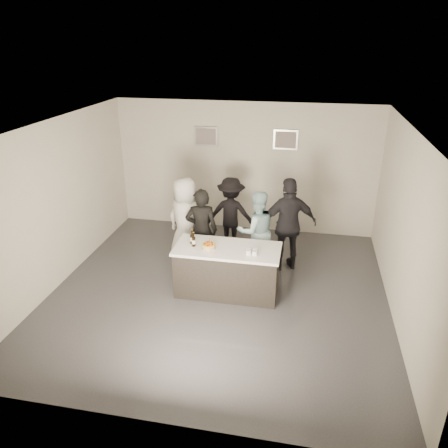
# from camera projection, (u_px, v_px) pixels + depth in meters

# --- Properties ---
(floor) EXTENTS (6.00, 6.00, 0.00)m
(floor) POSITION_uv_depth(u_px,v_px,m) (219.00, 292.00, 7.98)
(floor) COLOR #3D3D42
(floor) RESTS_ON ground
(ceiling) EXTENTS (6.00, 6.00, 0.00)m
(ceiling) POSITION_uv_depth(u_px,v_px,m) (218.00, 128.00, 6.78)
(ceiling) COLOR white
(wall_back) EXTENTS (6.00, 0.04, 3.00)m
(wall_back) POSITION_uv_depth(u_px,v_px,m) (245.00, 168.00, 10.08)
(wall_back) COLOR beige
(wall_back) RESTS_ON ground
(wall_front) EXTENTS (6.00, 0.04, 3.00)m
(wall_front) POSITION_uv_depth(u_px,v_px,m) (161.00, 322.00, 4.68)
(wall_front) COLOR beige
(wall_front) RESTS_ON ground
(wall_left) EXTENTS (0.04, 6.00, 3.00)m
(wall_left) POSITION_uv_depth(u_px,v_px,m) (57.00, 204.00, 7.91)
(wall_left) COLOR beige
(wall_left) RESTS_ON ground
(wall_right) EXTENTS (0.04, 6.00, 3.00)m
(wall_right) POSITION_uv_depth(u_px,v_px,m) (405.00, 231.00, 6.85)
(wall_right) COLOR beige
(wall_right) RESTS_ON ground
(picture_left) EXTENTS (0.54, 0.04, 0.44)m
(picture_left) POSITION_uv_depth(u_px,v_px,m) (206.00, 136.00, 9.93)
(picture_left) COLOR #B2B2B7
(picture_left) RESTS_ON wall_back
(picture_right) EXTENTS (0.54, 0.04, 0.44)m
(picture_right) POSITION_uv_depth(u_px,v_px,m) (286.00, 140.00, 9.61)
(picture_right) COLOR #B2B2B7
(picture_right) RESTS_ON wall_back
(bar_counter) EXTENTS (1.86, 0.86, 0.90)m
(bar_counter) POSITION_uv_depth(u_px,v_px,m) (227.00, 270.00, 7.82)
(bar_counter) COLOR white
(bar_counter) RESTS_ON ground
(cake) EXTENTS (0.23, 0.23, 0.07)m
(cake) POSITION_uv_depth(u_px,v_px,m) (209.00, 247.00, 7.60)
(cake) COLOR yellow
(cake) RESTS_ON bar_counter
(beer_bottle_a) EXTENTS (0.07, 0.07, 0.26)m
(beer_bottle_a) POSITION_uv_depth(u_px,v_px,m) (192.00, 237.00, 7.75)
(beer_bottle_a) COLOR black
(beer_bottle_a) RESTS_ON bar_counter
(beer_bottle_b) EXTENTS (0.07, 0.07, 0.26)m
(beer_bottle_b) POSITION_uv_depth(u_px,v_px,m) (194.00, 239.00, 7.65)
(beer_bottle_b) COLOR black
(beer_bottle_b) RESTS_ON bar_counter
(tumbler_cluster) EXTENTS (0.19, 0.19, 0.08)m
(tumbler_cluster) POSITION_uv_depth(u_px,v_px,m) (252.00, 251.00, 7.43)
(tumbler_cluster) COLOR orange
(tumbler_cluster) RESTS_ON bar_counter
(candles) EXTENTS (0.24, 0.08, 0.01)m
(candles) POSITION_uv_depth(u_px,v_px,m) (211.00, 253.00, 7.43)
(candles) COLOR pink
(candles) RESTS_ON bar_counter
(person_main_black) EXTENTS (0.69, 0.52, 1.71)m
(person_main_black) POSITION_uv_depth(u_px,v_px,m) (202.00, 231.00, 8.42)
(person_main_black) COLOR black
(person_main_black) RESTS_ON ground
(person_main_blue) EXTENTS (0.98, 0.89, 1.63)m
(person_main_blue) POSITION_uv_depth(u_px,v_px,m) (257.00, 231.00, 8.49)
(person_main_blue) COLOR #A0CAD2
(person_main_blue) RESTS_ON ground
(person_guest_left) EXTENTS (1.01, 0.83, 1.77)m
(person_guest_left) POSITION_uv_depth(u_px,v_px,m) (186.00, 220.00, 8.80)
(person_guest_left) COLOR silver
(person_guest_left) RESTS_ON ground
(person_guest_right) EXTENTS (1.19, 0.79, 1.88)m
(person_guest_right) POSITION_uv_depth(u_px,v_px,m) (289.00, 225.00, 8.46)
(person_guest_right) COLOR black
(person_guest_right) RESTS_ON ground
(person_guest_back) EXTENTS (1.04, 0.61, 1.60)m
(person_guest_back) POSITION_uv_depth(u_px,v_px,m) (231.00, 214.00, 9.36)
(person_guest_back) COLOR black
(person_guest_back) RESTS_ON ground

